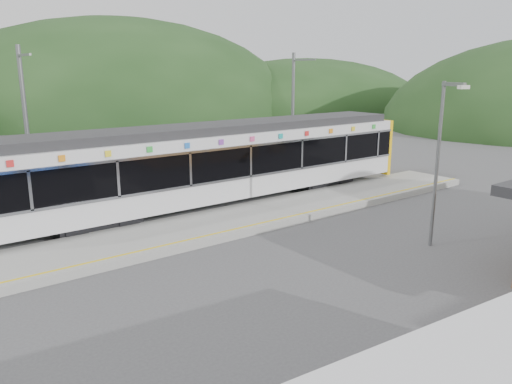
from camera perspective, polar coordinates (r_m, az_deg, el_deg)
ground at (r=18.23m, az=5.50°, el=-5.70°), size 120.00×120.00×0.00m
hills at (r=26.01m, az=7.59°, el=0.17°), size 146.00×149.00×26.00m
platform at (r=20.59m, az=-0.75°, el=-2.91°), size 26.00×3.20×0.30m
yellow_line at (r=19.56m, az=1.53°, el=-3.34°), size 26.00×0.10×0.01m
train at (r=22.57m, az=-3.87°, el=3.54°), size 20.44×3.01×3.74m
catenary_mast_west at (r=21.75m, az=-24.67°, el=6.16°), size 0.18×1.80×7.00m
catenary_mast_east at (r=28.34m, az=4.27°, el=8.84°), size 0.18×1.80×7.00m
lamp_post at (r=17.97m, az=20.44°, el=4.45°), size 0.38×1.05×5.71m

